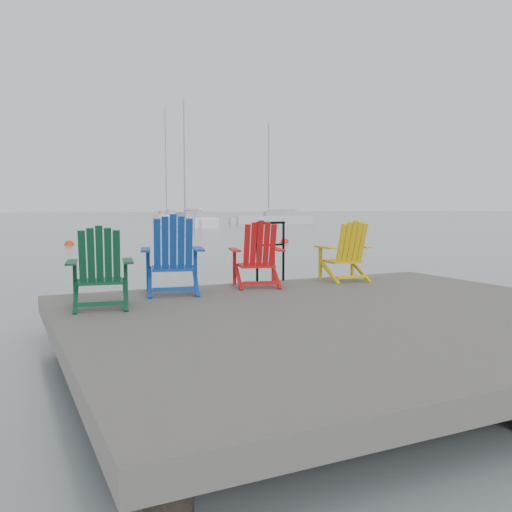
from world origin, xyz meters
name	(u,v)px	position (x,y,z in m)	size (l,w,h in m)	color
ground	(352,356)	(0.00, 0.00, 0.00)	(400.00, 400.00, 0.00)	slate
dock	(353,324)	(0.00, 0.00, 0.35)	(6.00, 5.00, 1.40)	#312E2B
handrail	(270,245)	(0.25, 2.45, 1.04)	(0.48, 0.04, 0.90)	black
chair_green	(100,268)	(-2.43, 1.28, 0.95)	(0.79, 0.74, 0.89)	#0A3C22
chair_blue	(173,255)	(-1.43, 1.89, 1.00)	(0.91, 0.87, 0.99)	navy
chair_red	(258,255)	(-0.19, 1.99, 0.96)	(0.84, 0.80, 0.90)	red
chair_yellow	(346,252)	(1.28, 1.98, 0.95)	(0.76, 0.71, 0.89)	gold
sailboat_near	(187,222)	(11.11, 39.28, 0.36)	(2.76, 8.06, 10.99)	white
sailboat_mid	(167,218)	(14.40, 56.57, 0.35)	(4.35, 10.14, 13.40)	white
sailboat_far	(272,220)	(21.11, 42.92, 0.36)	(7.40, 3.29, 10.06)	silver
buoy_a	(284,243)	(8.47, 17.13, 0.00)	(0.40, 0.40, 0.40)	#F8170E
buoy_b	(69,245)	(-0.67, 19.66, 0.00)	(0.41, 0.41, 0.41)	red
buoy_c	(257,231)	(12.51, 28.50, 0.00)	(0.34, 0.34, 0.34)	#C6380B
buoy_d	(174,227)	(10.03, 39.45, 0.00)	(0.38, 0.38, 0.38)	red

